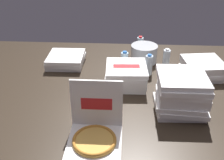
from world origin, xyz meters
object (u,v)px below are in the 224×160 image
Objects in this scene: pizza_stack_right_mid at (203,68)px; water_bottle_3 at (166,59)px; water_bottle_0 at (149,65)px; open_pizza_box at (95,131)px; pizza_stack_left_near at (66,60)px; ice_bucket at (144,53)px; water_bottle_1 at (140,46)px; water_bottle_2 at (125,62)px; pizza_stack_right_far at (181,93)px; pizza_stack_right_near at (126,75)px.

pizza_stack_right_mid is 1.97× the size of water_bottle_3.
open_pizza_box is at bearing -113.94° from water_bottle_0.
ice_bucket is (0.78, 0.12, 0.03)m from pizza_stack_left_near.
water_bottle_1 is 1.00× the size of water_bottle_2.
pizza_stack_right_far is 0.63m from pizza_stack_right_mid.
pizza_stack_right_near is 1.81× the size of water_bottle_2.
ice_bucket is at bearing -79.09° from water_bottle_1.
water_bottle_3 is at bearing 11.59° from water_bottle_2.
water_bottle_1 and water_bottle_3 have the same top height.
pizza_stack_right_far is 1.06× the size of pizza_stack_left_near.
water_bottle_0 is 0.22m from water_bottle_3.
water_bottle_3 is at bearing -52.52° from water_bottle_1.
open_pizza_box is 0.71m from pizza_stack_right_far.
pizza_stack_right_far is at bearing -118.77° from pizza_stack_right_mid.
ice_bucket is at bearing 146.78° from water_bottle_3.
water_bottle_0 reaches higher than pizza_stack_left_near.
pizza_stack_right_near is at bearing -86.57° from water_bottle_2.
pizza_stack_left_near is (-0.60, 0.35, -0.04)m from pizza_stack_right_near.
water_bottle_1 is at bearing 68.11° from water_bottle_2.
water_bottle_2 is 1.00× the size of water_bottle_3.
pizza_stack_right_near is 1.81× the size of water_bottle_0.
ice_bucket is (-0.53, 0.26, 0.01)m from pizza_stack_right_mid.
ice_bucket is at bearing 105.95° from pizza_stack_right_far.
water_bottle_1 is at bearing 77.41° from pizza_stack_right_near.
pizza_stack_right_near is 1.81× the size of water_bottle_3.
water_bottle_2 is at bearing 166.57° from water_bottle_0.
water_bottle_2 reaches higher than pizza_stack_left_near.
pizza_stack_left_near is (-1.01, 0.69, -0.09)m from pizza_stack_right_far.
water_bottle_3 is at bearing -33.22° from ice_bucket.
pizza_stack_left_near is 0.60m from water_bottle_2.
water_bottle_1 is at bearing 98.29° from water_bottle_0.
pizza_stack_right_mid is 1.97× the size of water_bottle_2.
open_pizza_box is 0.99m from water_bottle_0.
water_bottle_3 is (0.40, 0.08, 0.00)m from water_bottle_2.
water_bottle_2 is (0.59, -0.10, 0.04)m from pizza_stack_left_near.
open_pizza_box reaches higher than pizza_stack_right_near.
water_bottle_0 is (0.81, -0.15, 0.04)m from pizza_stack_left_near.
open_pizza_box reaches higher than pizza_stack_right_mid.
open_pizza_box is 1.00× the size of pizza_stack_left_near.
water_bottle_2 is (-0.23, 0.05, 0.00)m from water_bottle_0.
water_bottle_0 is 0.23m from water_bottle_2.
open_pizza_box reaches higher than ice_bucket.
pizza_stack_right_far is at bearing -54.22° from water_bottle_2.
water_bottle_1 and water_bottle_2 have the same top height.
water_bottle_0 is (0.40, 0.90, 0.03)m from open_pizza_box.
water_bottle_3 reaches higher than pizza_stack_right_mid.
pizza_stack_right_mid is 0.50m from water_bottle_0.
pizza_stack_left_near is 0.92× the size of pizza_stack_right_mid.
pizza_stack_right_far reaches higher than water_bottle_1.
pizza_stack_right_near is 0.74m from pizza_stack_right_mid.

